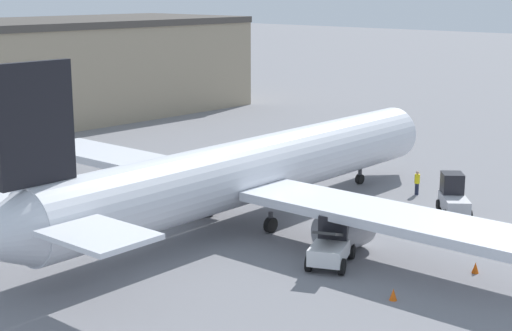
% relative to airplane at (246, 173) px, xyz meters
% --- Properties ---
extents(ground_plane, '(400.00, 400.00, 0.00)m').
position_rel_airplane_xyz_m(ground_plane, '(0.94, 0.03, -3.02)').
color(ground_plane, slate).
extents(airplane, '(39.11, 36.19, 10.60)m').
position_rel_airplane_xyz_m(airplane, '(0.00, 0.00, 0.00)').
color(airplane, silver).
rests_on(airplane, ground_plane).
extents(ground_crew_worker, '(0.36, 0.36, 1.66)m').
position_rel_airplane_xyz_m(ground_crew_worker, '(12.47, -4.28, -2.14)').
color(ground_crew_worker, '#1E2338').
rests_on(ground_crew_worker, ground_plane).
extents(baggage_tug, '(3.44, 3.21, 2.49)m').
position_rel_airplane_xyz_m(baggage_tug, '(9.85, -8.42, -1.91)').
color(baggage_tug, '#B2B2B7').
rests_on(baggage_tug, ground_plane).
extents(belt_loader_truck, '(3.96, 3.16, 2.43)m').
position_rel_airplane_xyz_m(belt_loader_truck, '(-2.30, -8.20, -1.87)').
color(belt_loader_truck, silver).
rests_on(belt_loader_truck, ground_plane).
extents(safety_cone_near, '(0.36, 0.36, 0.55)m').
position_rel_airplane_xyz_m(safety_cone_near, '(-4.41, -13.23, -2.75)').
color(safety_cone_near, '#EF590F').
rests_on(safety_cone_near, ground_plane).
extents(safety_cone_far, '(0.36, 0.36, 0.55)m').
position_rel_airplane_xyz_m(safety_cone_far, '(1.28, -14.33, -2.75)').
color(safety_cone_far, '#EF590F').
rests_on(safety_cone_far, ground_plane).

